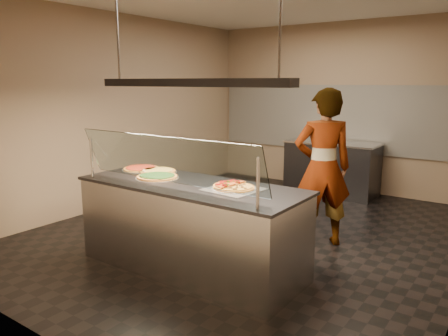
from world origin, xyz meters
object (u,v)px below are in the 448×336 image
Objects in this scene: pizza_cheese at (158,171)px; worker at (323,168)px; pizza_tomato at (141,168)px; heat_lamp_housing at (189,83)px; serving_counter at (191,227)px; sneeze_guard at (167,160)px; half_pizza_pepperoni at (226,185)px; pizza_spinach at (157,177)px; perforated_tray at (234,189)px; half_pizza_sausage at (242,188)px; pizza_spatula at (148,172)px; prep_table at (332,168)px.

worker reaches higher than pizza_cheese.
heat_lamp_housing reaches higher than pizza_tomato.
pizza_cheese is 0.23× the size of worker.
serving_counter is at bearing 24.06° from worker.
worker is (1.76, 1.27, 0.00)m from pizza_tomato.
sneeze_guard is at bearing -90.00° from heat_lamp_housing.
half_pizza_pepperoni is 0.87m from pizza_spinach.
perforated_tray reaches higher than serving_counter.
half_pizza_sausage is at bearing -1.13° from half_pizza_pepperoni.
pizza_spatula is at bearing 173.47° from heat_lamp_housing.
heat_lamp_housing is (0.69, -0.08, 0.99)m from pizza_spatula.
half_pizza_sausage is 0.95× the size of pizza_tomato.
pizza_cheese is (-0.67, 0.23, 0.48)m from serving_counter.
perforated_tray is at bearing -82.31° from prep_table.
worker reaches higher than pizza_spatula.
serving_counter is 1.55× the size of prep_table.
pizza_tomato is (-0.49, 0.23, -0.00)m from pizza_spinach.
pizza_spinach reaches higher than pizza_cheese.
serving_counter is 0.69m from perforated_tray.
pizza_cheese is at bearing 3.07° from worker.
half_pizza_pepperoni reaches higher than pizza_tomato.
pizza_spinach is at bearing -96.57° from prep_table.
pizza_spinach is at bearing -19.88° from pizza_spatula.
serving_counter is 0.65m from half_pizza_pepperoni.
worker reaches higher than serving_counter.
sneeze_guard is at bearing -40.16° from pizza_cheese.
sneeze_guard reaches higher than prep_table.
heat_lamp_housing reaches higher than half_pizza_sausage.
pizza_tomato is 1.53× the size of pizza_spatula.
sneeze_guard reaches higher than serving_counter.
prep_table is (0.66, 3.66, -0.48)m from pizza_cheese.
serving_counter is 1.48m from heat_lamp_housing.
sneeze_guard is 0.77m from half_pizza_sausage.
pizza_spinach is (-0.97, -0.06, 0.01)m from perforated_tray.
pizza_tomato is at bearing -1.65° from worker.
half_pizza_pepperoni reaches higher than pizza_spatula.
half_pizza_sausage is (0.19, -0.00, -0.01)m from half_pizza_pepperoni.
heat_lamp_housing is at bearing 24.06° from worker.
sneeze_guard is (0.00, -0.34, 0.76)m from serving_counter.
pizza_spinach is 1.07× the size of pizza_cheese.
pizza_spinach is 0.25× the size of worker.
perforated_tray is at bearing 3.61° from pizza_spinach.
sneeze_guard is at bearing -30.86° from pizza_tomato.
sneeze_guard reaches higher than pizza_spatula.
pizza_spatula reaches higher than prep_table.
serving_counter is 5.84× the size of half_pizza_pepperoni.
pizza_tomato reaches higher than serving_counter.
half_pizza_pepperoni is at bearing 44.68° from sneeze_guard.
worker is at bearing 35.95° from pizza_tomato.
heat_lamp_housing is at bearing -171.84° from half_pizza_pepperoni.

